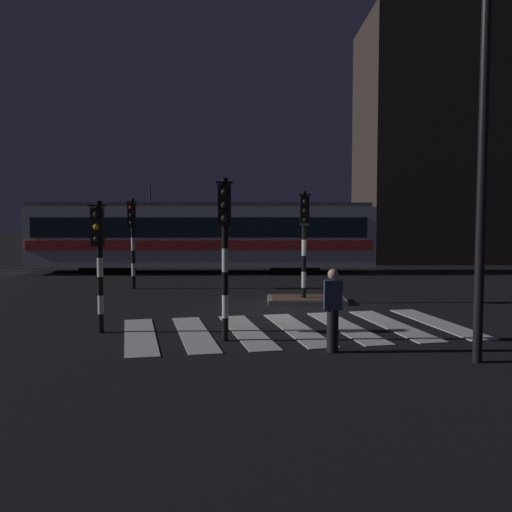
{
  "coord_description": "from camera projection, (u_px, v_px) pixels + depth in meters",
  "views": [
    {
      "loc": [
        -1.11,
        -17.45,
        2.87
      ],
      "look_at": [
        -0.96,
        2.39,
        1.4
      ],
      "focal_mm": 42.56,
      "sensor_mm": 36.0,
      "label": 1
    }
  ],
  "objects": [
    {
      "name": "ground_plane",
      "position": [
        289.0,
        310.0,
        17.62
      ],
      "size": [
        120.0,
        120.0,
        0.0
      ],
      "primitive_type": "plane",
      "color": "black"
    },
    {
      "name": "rail_near",
      "position": [
        276.0,
        274.0,
        27.57
      ],
      "size": [
        80.0,
        0.12,
        0.03
      ],
      "primitive_type": "cube",
      "color": "#59595E",
      "rests_on": "ground"
    },
    {
      "name": "rail_far",
      "position": [
        275.0,
        271.0,
        29.0
      ],
      "size": [
        80.0,
        0.12,
        0.03
      ],
      "primitive_type": "cube",
      "color": "#59595E",
      "rests_on": "ground"
    },
    {
      "name": "crosswalk_zebra",
      "position": [
        297.0,
        329.0,
        14.71
      ],
      "size": [
        8.89,
        5.82,
        0.02
      ],
      "color": "silver",
      "rests_on": "ground"
    },
    {
      "name": "traffic_island",
      "position": [
        306.0,
        300.0,
        19.06
      ],
      "size": [
        2.41,
        1.47,
        0.18
      ],
      "color": "slate",
      "rests_on": "ground"
    },
    {
      "name": "traffic_light_corner_far_left",
      "position": [
        132.0,
        230.0,
        22.19
      ],
      "size": [
        0.36,
        0.42,
        3.32
      ],
      "color": "black",
      "rests_on": "ground"
    },
    {
      "name": "traffic_light_kerb_mid_left",
      "position": [
        225.0,
        234.0,
        13.18
      ],
      "size": [
        0.36,
        0.42,
        3.6
      ],
      "color": "black",
      "rests_on": "ground"
    },
    {
      "name": "traffic_light_corner_near_left",
      "position": [
        99.0,
        246.0,
        14.12
      ],
      "size": [
        0.36,
        0.42,
        3.11
      ],
      "color": "black",
      "rests_on": "ground"
    },
    {
      "name": "traffic_light_median_centre",
      "position": [
        304.0,
        230.0,
        18.63
      ],
      "size": [
        0.36,
        0.42,
        3.48
      ],
      "color": "black",
      "rests_on": "ground"
    },
    {
      "name": "street_lamp_near_kerb",
      "position": [
        489.0,
        108.0,
        10.95
      ],
      "size": [
        0.44,
        1.21,
        7.51
      ],
      "color": "black",
      "rests_on": "ground"
    },
    {
      "name": "tram",
      "position": [
        201.0,
        235.0,
        28.13
      ],
      "size": [
        15.91,
        2.58,
        4.15
      ],
      "color": "silver",
      "rests_on": "ground"
    },
    {
      "name": "pedestrian_waiting_at_kerb",
      "position": [
        333.0,
        310.0,
        12.3
      ],
      "size": [
        0.36,
        0.24,
        1.71
      ],
      "color": "black",
      "rests_on": "ground"
    },
    {
      "name": "building_backdrop",
      "position": [
        506.0,
        142.0,
        35.55
      ],
      "size": [
        16.81,
        8.0,
        13.87
      ],
      "primitive_type": "cube",
      "color": "#382D28",
      "rests_on": "ground"
    }
  ]
}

